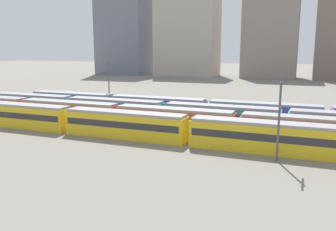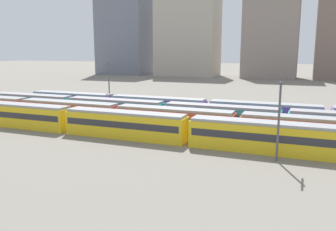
{
  "view_description": "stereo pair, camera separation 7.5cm",
  "coord_description": "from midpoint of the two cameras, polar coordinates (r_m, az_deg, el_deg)",
  "views": [
    {
      "loc": [
        42.69,
        -41.72,
        11.99
      ],
      "look_at": [
        22.9,
        7.8,
        2.04
      ],
      "focal_mm": 36.98,
      "sensor_mm": 36.0,
      "label": 1
    },
    {
      "loc": [
        42.76,
        -41.69,
        11.99
      ],
      "look_at": [
        22.9,
        7.8,
        2.04
      ],
      "focal_mm": 36.98,
      "sensor_mm": 36.0,
      "label": 2
    }
  ],
  "objects": [
    {
      "name": "train_track_1",
      "position": [
        48.7,
        11.4,
        -1.59
      ],
      "size": [
        112.5,
        3.06,
        3.75
      ],
      "color": "#BC4C38",
      "rests_on": "ground_plane"
    },
    {
      "name": "ground_plane",
      "position": [
        66.48,
        -18.69,
        -0.38
      ],
      "size": [
        600.0,
        600.0,
        0.0
      ],
      "primitive_type": "plane",
      "color": "slate"
    },
    {
      "name": "distant_building_0",
      "position": [
        186.46,
        -7.32,
        14.07
      ],
      "size": [
        25.62,
        17.7,
        47.27
      ],
      "primitive_type": "cube",
      "color": "slate",
      "rests_on": "ground_plane"
    },
    {
      "name": "distant_building_1",
      "position": [
        172.14,
        3.21,
        13.1
      ],
      "size": [
        29.21,
        17.67,
        39.24
      ],
      "primitive_type": "cube",
      "color": "#B2A899",
      "rests_on": "ground_plane"
    },
    {
      "name": "distant_building_3",
      "position": [
        163.35,
        25.91,
        11.46
      ],
      "size": [
        15.79,
        14.12,
        34.93
      ],
      "primitive_type": "cube",
      "color": "#7A665B",
      "rests_on": "ground_plane"
    },
    {
      "name": "train_track_2",
      "position": [
        53.13,
        18.62,
        -0.93
      ],
      "size": [
        112.5,
        3.06,
        3.75
      ],
      "color": "teal",
      "rests_on": "ground_plane"
    },
    {
      "name": "catenary_pole_0",
      "position": [
        39.32,
        17.81,
        0.15
      ],
      "size": [
        0.24,
        3.2,
        9.38
      ],
      "color": "#4C4C51",
      "rests_on": "ground_plane"
    },
    {
      "name": "train_track_0",
      "position": [
        45.07,
        3.41,
        -2.38
      ],
      "size": [
        74.7,
        3.06,
        3.75
      ],
      "color": "yellow",
      "rests_on": "ground_plane"
    },
    {
      "name": "catenary_pole_1",
      "position": [
        71.27,
        -9.75,
        5.21
      ],
      "size": [
        0.24,
        3.2,
        9.94
      ],
      "color": "#4C4C51",
      "rests_on": "ground_plane"
    },
    {
      "name": "distant_building_2",
      "position": [
        163.82,
        16.48,
        11.92
      ],
      "size": [
        23.4,
        16.13,
        34.08
      ],
      "primitive_type": "cube",
      "color": "gray",
      "rests_on": "ground_plane"
    },
    {
      "name": "train_track_3",
      "position": [
        58.5,
        15.47,
        0.26
      ],
      "size": [
        93.6,
        3.06,
        3.75
      ],
      "color": "#6B429E",
      "rests_on": "ground_plane"
    }
  ]
}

